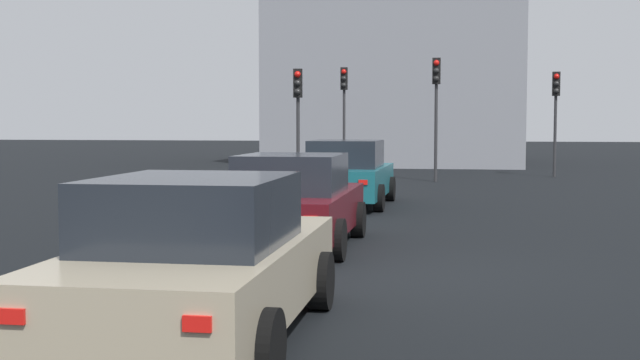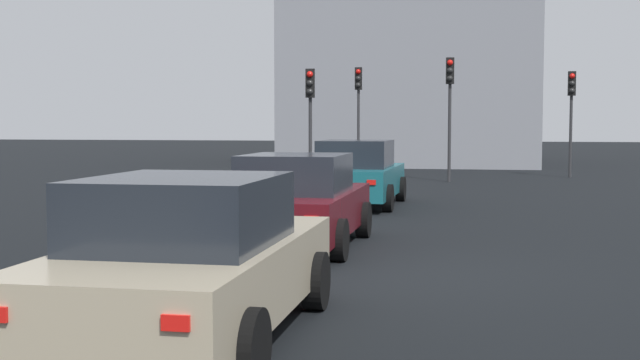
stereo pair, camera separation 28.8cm
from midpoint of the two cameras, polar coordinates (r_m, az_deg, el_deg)
The scene contains 9 objects.
ground_plane at distance 11.60m, azimuth 5.94°, elevation -6.70°, with size 160.00×160.00×0.20m, color black.
car_teal_right_lead at distance 20.20m, azimuth 2.99°, elevation 0.39°, with size 4.35×2.17×1.62m.
car_maroon_right_second at distance 13.45m, azimuth -0.95°, elevation -1.57°, with size 4.22×2.05×1.54m.
car_beige_right_third at distance 7.81m, azimuth -7.96°, elevation -5.61°, with size 4.46×2.08×1.56m.
traffic_light_near_left at distance 25.78m, azimuth -0.37°, elevation 5.45°, with size 0.32×0.30×3.74m.
traffic_light_near_right at distance 28.67m, azimuth 9.32°, elevation 6.01°, with size 0.32×0.28×4.28m.
traffic_light_far_left at distance 33.30m, azimuth 2.94°, elevation 5.77°, with size 0.32×0.29×4.28m.
traffic_light_far_right at distance 32.00m, azimuth 17.37°, elevation 5.26°, with size 0.32×0.29×3.96m.
building_facade_left at distance 43.60m, azimuth 6.89°, elevation 6.68°, with size 13.94×11.90×8.20m, color gray.
Camera 2 is at (-11.33, -1.08, 2.05)m, focal length 45.91 mm.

